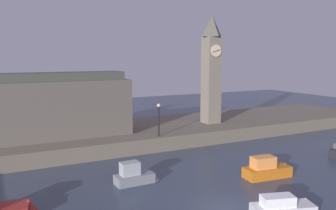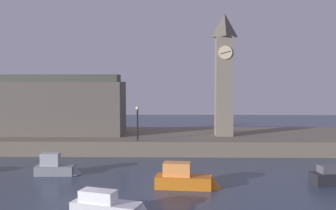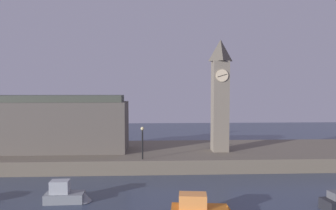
% 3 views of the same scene
% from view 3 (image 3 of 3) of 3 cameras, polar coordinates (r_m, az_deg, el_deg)
% --- Properties ---
extents(far_embankment, '(70.00, 12.00, 1.50)m').
position_cam_3_polar(far_embankment, '(37.76, -7.81, -9.34)').
color(far_embankment, '#6B6051').
rests_on(far_embankment, ground).
extents(clock_tower, '(2.03, 2.08, 13.07)m').
position_cam_3_polar(clock_tower, '(36.16, 9.73, 2.07)').
color(clock_tower, slate).
rests_on(clock_tower, far_embankment).
extents(parliament_hall, '(18.05, 5.02, 9.93)m').
position_cam_3_polar(parliament_hall, '(38.59, -21.86, -3.25)').
color(parliament_hall, '#5B544C').
rests_on(parliament_hall, far_embankment).
extents(streetlamp, '(0.36, 0.36, 3.40)m').
position_cam_3_polar(streetlamp, '(31.99, -4.81, -6.30)').
color(streetlamp, black).
rests_on(streetlamp, far_embankment).
extents(boat_cruiser_grey, '(3.61, 1.44, 1.73)m').
position_cam_3_polar(boat_cruiser_grey, '(26.06, -18.33, -15.65)').
color(boat_cruiser_grey, gray).
rests_on(boat_cruiser_grey, ground).
extents(boat_patrol_orange, '(4.67, 1.91, 1.79)m').
position_cam_3_polar(boat_patrol_orange, '(22.05, 6.74, -18.98)').
color(boat_patrol_orange, orange).
rests_on(boat_patrol_orange, ground).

